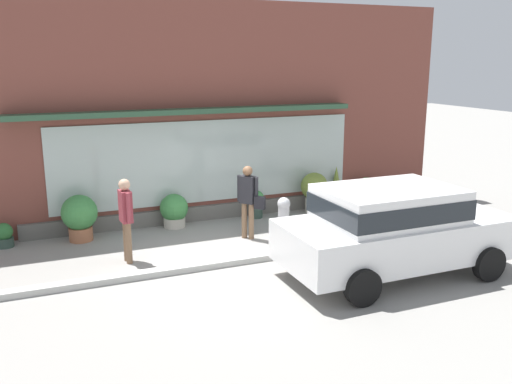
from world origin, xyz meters
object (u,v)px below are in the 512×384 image
potted_plant_window_left (4,235)px  potted_plant_by_entrance (366,192)px  parked_car_white (393,226)px  potted_plant_corner_tall (174,210)px  pedestrian_with_handbag (249,197)px  pedestrian_passerby (126,214)px  potted_plant_doorstep (314,190)px  fire_hydrant (284,219)px  potted_plant_trailing_edge (336,187)px  potted_plant_window_right (80,216)px  potted_plant_window_center (256,203)px

potted_plant_window_left → potted_plant_by_entrance: potted_plant_by_entrance is taller
parked_car_white → potted_plant_corner_tall: (-2.96, 4.47, -0.52)m
pedestrian_with_handbag → pedestrian_passerby: 2.78m
potted_plant_doorstep → pedestrian_passerby: bearing=-160.6°
fire_hydrant → potted_plant_trailing_edge: 3.35m
fire_hydrant → potted_plant_trailing_edge: (2.59, 2.12, 0.03)m
fire_hydrant → potted_plant_trailing_edge: size_ratio=0.90×
parked_car_white → potted_plant_window_left: bearing=145.9°
fire_hydrant → pedestrian_with_handbag: pedestrian_with_handbag is taller
potted_plant_corner_tall → potted_plant_trailing_edge: (4.54, 0.19, 0.11)m
potted_plant_corner_tall → potted_plant_doorstep: (3.71, -0.12, 0.18)m
parked_car_white → fire_hydrant: bearing=111.3°
potted_plant_corner_tall → potted_plant_trailing_edge: bearing=2.4°
parked_car_white → potted_plant_by_entrance: parked_car_white is taller
potted_plant_window_left → potted_plant_window_right: (1.55, -0.19, 0.31)m
fire_hydrant → potted_plant_window_left: bearing=161.2°
pedestrian_with_handbag → potted_plant_by_entrance: bearing=70.1°
pedestrian_passerby → potted_plant_corner_tall: pedestrian_passerby is taller
potted_plant_trailing_edge → potted_plant_by_entrance: potted_plant_trailing_edge is taller
potted_plant_trailing_edge → potted_plant_by_entrance: bearing=-14.0°
pedestrian_with_handbag → potted_plant_by_entrance: 4.36m
pedestrian_with_handbag → potted_plant_trailing_edge: (3.24, 1.68, -0.43)m
potted_plant_doorstep → potted_plant_by_entrance: (1.66, 0.10, -0.23)m
fire_hydrant → potted_plant_window_center: bearing=85.6°
pedestrian_with_handbag → pedestrian_passerby: (-2.75, -0.44, 0.03)m
pedestrian_with_handbag → potted_plant_doorstep: size_ratio=1.58×
potted_plant_doorstep → potted_plant_trailing_edge: (0.84, 0.31, -0.07)m
parked_car_white → potted_plant_trailing_edge: parked_car_white is taller
parked_car_white → potted_plant_window_center: bearing=100.7°
fire_hydrant → potted_plant_corner_tall: size_ratio=1.22×
pedestrian_passerby → potted_plant_trailing_edge: pedestrian_passerby is taller
potted_plant_trailing_edge → potted_plant_by_entrance: 0.87m
pedestrian_with_handbag → potted_plant_window_right: pedestrian_with_handbag is taller
fire_hydrant → pedestrian_with_handbag: 0.91m
pedestrian_with_handbag → potted_plant_window_left: bearing=-146.5°
fire_hydrant → pedestrian_passerby: pedestrian_passerby is taller
fire_hydrant → pedestrian_with_handbag: (-0.65, 0.44, 0.46)m
fire_hydrant → pedestrian_passerby: size_ratio=0.59×
pedestrian_with_handbag → potted_plant_doorstep: pedestrian_with_handbag is taller
potted_plant_doorstep → potted_plant_window_right: size_ratio=1.01×
potted_plant_doorstep → potted_plant_by_entrance: size_ratio=1.37×
pedestrian_passerby → parked_car_white: (4.39, -2.53, -0.06)m
potted_plant_window_left → potted_plant_doorstep: 7.42m
potted_plant_window_left → potted_plant_window_center: 5.81m
parked_car_white → potted_plant_window_right: bearing=139.9°
potted_plant_window_right → fire_hydrant: bearing=-23.0°
potted_plant_doorstep → potted_plant_by_entrance: potted_plant_doorstep is taller
parked_car_white → potted_plant_doorstep: parked_car_white is taller
potted_plant_window_center → pedestrian_with_handbag: bearing=-118.4°
potted_plant_corner_tall → potted_plant_doorstep: potted_plant_doorstep is taller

